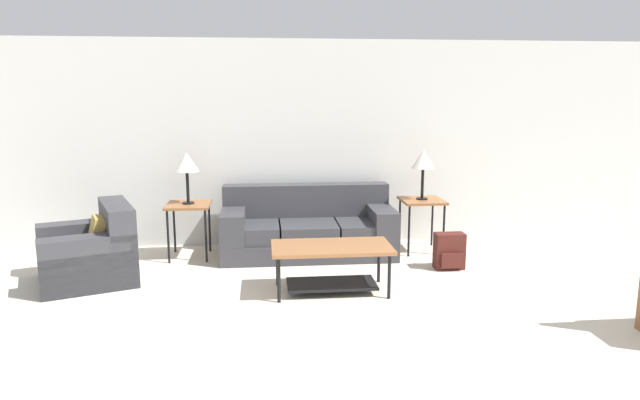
% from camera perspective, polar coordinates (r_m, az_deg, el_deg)
% --- Properties ---
extents(wall_back, '(8.89, 0.06, 2.60)m').
position_cam_1_polar(wall_back, '(7.34, -0.49, 5.68)').
color(wall_back, silver).
rests_on(wall_back, ground_plane).
extents(couch, '(2.06, 0.92, 0.82)m').
position_cam_1_polar(couch, '(6.93, -1.24, -3.04)').
color(couch, '#38383D').
rests_on(couch, ground_plane).
extents(armchair, '(1.20, 1.24, 0.80)m').
position_cam_1_polar(armchair, '(6.42, -21.94, -4.98)').
color(armchair, '#38383D').
rests_on(armchair, ground_plane).
extents(coffee_table, '(1.17, 0.61, 0.47)m').
position_cam_1_polar(coffee_table, '(5.60, 1.16, -5.78)').
color(coffee_table, '#935B33').
rests_on(coffee_table, ground_plane).
extents(side_table_left, '(0.51, 0.55, 0.65)m').
position_cam_1_polar(side_table_left, '(6.91, -13.00, -0.92)').
color(side_table_left, '#935B33').
rests_on(side_table_left, ground_plane).
extents(side_table_right, '(0.51, 0.55, 0.65)m').
position_cam_1_polar(side_table_right, '(7.12, 10.14, -0.48)').
color(side_table_right, '#935B33').
rests_on(side_table_right, ground_plane).
extents(table_lamp_left, '(0.28, 0.28, 0.60)m').
position_cam_1_polar(table_lamp_left, '(6.82, -13.19, 3.58)').
color(table_lamp_left, black).
rests_on(table_lamp_left, side_table_left).
extents(table_lamp_right, '(0.28, 0.28, 0.60)m').
position_cam_1_polar(table_lamp_right, '(7.04, 10.28, 3.89)').
color(table_lamp_right, black).
rests_on(table_lamp_right, side_table_right).
extents(backpack, '(0.33, 0.25, 0.40)m').
position_cam_1_polar(backpack, '(6.53, 12.82, -5.05)').
color(backpack, '#4C1E19').
rests_on(backpack, ground_plane).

